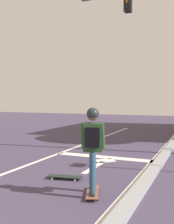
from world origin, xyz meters
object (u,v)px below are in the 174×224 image
Objects in this scene: skater at (93,139)px; spare_skateboard at (65,177)px; skateboard at (93,192)px; traffic_signal_mast at (159,38)px.

skater is 1.57m from spare_skateboard.
skater reaches higher than skateboard.
skateboard is at bearing -35.67° from spare_skateboard.
spare_skateboard is (-0.97, 0.69, 0.00)m from skateboard.
traffic_signal_mast is at bearing 70.81° from spare_skateboard.
spare_skateboard reaches higher than skateboard.
skateboard is 1.01× the size of spare_skateboard.
skater is (0.01, -0.02, 1.01)m from skateboard.
traffic_signal_mast reaches higher than skateboard.
spare_skateboard is at bearing 143.85° from skater.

